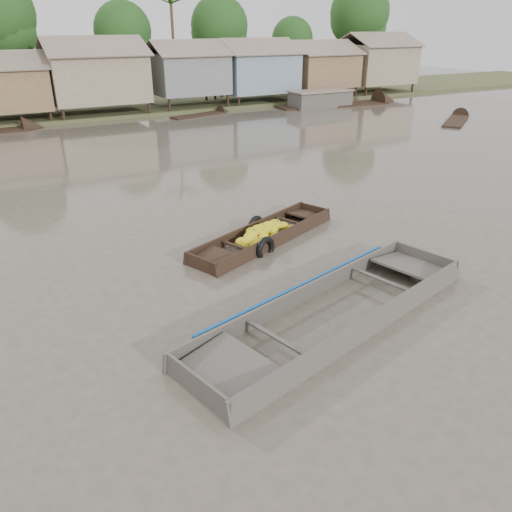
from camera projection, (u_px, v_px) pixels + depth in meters
ground at (290, 297)px, 12.13m from camera, size 120.00×120.00×0.00m
riverbank at (95, 68)px, 37.40m from camera, size 120.00×12.47×10.22m
banana_boat at (263, 236)px, 15.25m from camera, size 5.70×3.28×0.79m
viewer_boat at (334, 315)px, 11.27m from camera, size 8.13×3.88×0.63m
distant_boats at (255, 111)px, 37.11m from camera, size 46.24×14.19×1.38m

